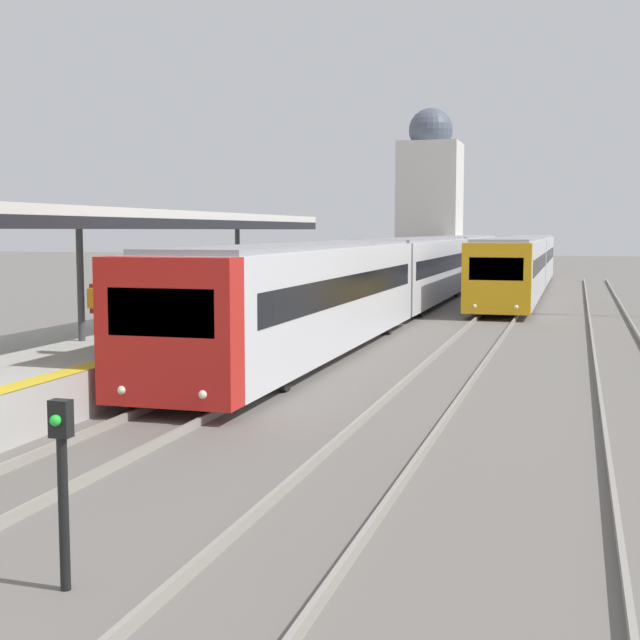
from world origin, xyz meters
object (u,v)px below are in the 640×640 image
object	(u,v)px
train_near	(416,268)
signal_post_near	(62,473)
train_far	(522,262)
person_on_platform	(100,307)

from	to	relation	value
train_near	signal_post_near	xyz separation A→B (m)	(2.40, -32.93, -0.56)
train_near	train_far	bearing A→B (deg)	66.92
person_on_platform	signal_post_near	bearing A→B (deg)	-62.22
person_on_platform	train_far	distance (m)	34.40
train_far	person_on_platform	bearing A→B (deg)	-100.75
signal_post_near	train_near	bearing A→B (deg)	94.17
train_near	signal_post_near	size ratio (longest dim) A/B	27.90
person_on_platform	train_far	bearing A→B (deg)	79.25
person_on_platform	train_far	size ratio (longest dim) A/B	0.05
person_on_platform	signal_post_near	distance (m)	10.05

